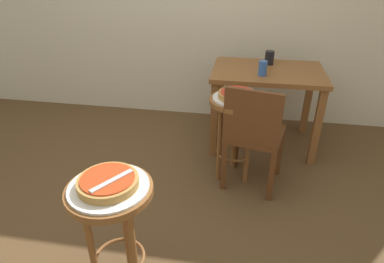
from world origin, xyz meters
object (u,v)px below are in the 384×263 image
object	(u,v)px
dining_table	(267,83)
cup_near_edge	(263,68)
serving_plate_foreground	(109,187)
serving_plate_middle	(237,98)
pizza_server_knife	(112,181)
cup_far_edge	(269,58)
pizza_foreground	(108,182)
stool_foreground	(113,216)
wooden_chair	(253,134)
pizza_middle	(237,95)
stool_middle	(235,120)

from	to	relation	value
dining_table	cup_near_edge	xyz separation A→B (m)	(-0.06, -0.16, 0.18)
serving_plate_foreground	serving_plate_middle	size ratio (longest dim) A/B	1.04
dining_table	pizza_server_knife	size ratio (longest dim) A/B	4.40
cup_far_edge	pizza_server_knife	xyz separation A→B (m)	(-0.75, -1.94, -0.04)
pizza_foreground	pizza_server_knife	bearing A→B (deg)	-33.69
stool_foreground	cup_far_edge	bearing A→B (deg)	68.02
serving_plate_foreground	cup_far_edge	size ratio (longest dim) A/B	3.06
cup_near_edge	pizza_foreground	bearing A→B (deg)	-113.99
wooden_chair	cup_far_edge	bearing A→B (deg)	83.00
dining_table	pizza_middle	bearing A→B (deg)	-111.74
serving_plate_middle	dining_table	size ratio (longest dim) A/B	0.37
serving_plate_middle	cup_far_edge	xyz separation A→B (m)	(0.25, 0.77, 0.10)
stool_foreground	serving_plate_middle	bearing A→B (deg)	65.45
serving_plate_middle	wooden_chair	bearing A→B (deg)	-36.78
cup_near_edge	wooden_chair	world-z (taller)	cup_near_edge
serving_plate_foreground	cup_far_edge	bearing A→B (deg)	68.02
stool_foreground	stool_middle	size ratio (longest dim) A/B	1.00
stool_foreground	pizza_server_knife	size ratio (longest dim) A/B	3.15
stool_middle	dining_table	size ratio (longest dim) A/B	0.72
serving_plate_foreground	stool_middle	bearing A→B (deg)	65.45
pizza_middle	wooden_chair	world-z (taller)	wooden_chair
cup_far_edge	wooden_chair	size ratio (longest dim) A/B	0.14
dining_table	cup_near_edge	size ratio (longest dim) A/B	7.92
serving_plate_middle	dining_table	world-z (taller)	dining_table
stool_foreground	pizza_server_knife	bearing A→B (deg)	-33.69
serving_plate_foreground	wooden_chair	size ratio (longest dim) A/B	0.44
cup_far_edge	dining_table	bearing A→B (deg)	-93.14
pizza_foreground	dining_table	distance (m)	1.92
stool_middle	wooden_chair	world-z (taller)	wooden_chair
serving_plate_foreground	stool_middle	xyz separation A→B (m)	(0.53, 1.15, -0.18)
cup_far_edge	pizza_server_knife	size ratio (longest dim) A/B	0.56
pizza_middle	cup_near_edge	xyz separation A→B (m)	(0.18, 0.44, 0.07)
cup_near_edge	stool_foreground	bearing A→B (deg)	-113.99
stool_middle	serving_plate_middle	distance (m)	0.18
dining_table	pizza_server_knife	distance (m)	1.93
cup_near_edge	serving_plate_middle	bearing A→B (deg)	-112.51
dining_table	wooden_chair	size ratio (longest dim) A/B	1.14
stool_foreground	dining_table	xyz separation A→B (m)	(0.77, 1.75, 0.10)
stool_foreground	wooden_chair	world-z (taller)	wooden_chair
pizza_middle	pizza_server_knife	world-z (taller)	pizza_server_knife
pizza_middle	cup_near_edge	distance (m)	0.49
serving_plate_foreground	cup_near_edge	bearing A→B (deg)	66.01
cup_near_edge	pizza_server_knife	size ratio (longest dim) A/B	0.56
stool_foreground	serving_plate_foreground	bearing A→B (deg)	97.13
stool_foreground	cup_far_edge	distance (m)	2.09
serving_plate_middle	pizza_server_knife	xyz separation A→B (m)	(-0.50, -1.17, 0.06)
stool_middle	cup_far_edge	size ratio (longest dim) A/B	5.66
stool_foreground	wooden_chair	xyz separation A→B (m)	(0.67, 1.05, -0.05)
serving_plate_foreground	serving_plate_middle	xyz separation A→B (m)	(0.53, 1.15, 0.00)
pizza_foreground	pizza_middle	world-z (taller)	same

